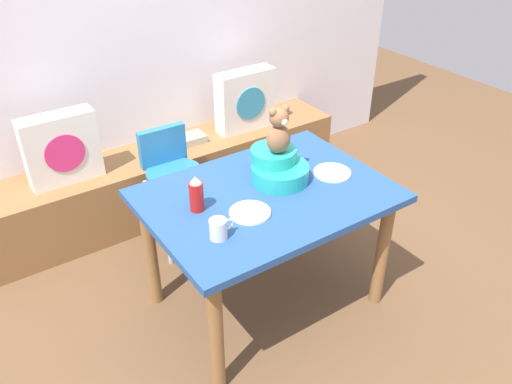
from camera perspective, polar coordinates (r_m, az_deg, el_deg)
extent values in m
plane|color=brown|center=(3.12, 1.05, -11.56)|extent=(8.00, 8.00, 0.00)
cube|color=silver|center=(3.64, -12.74, 18.03)|extent=(4.40, 0.10, 2.60)
cube|color=olive|center=(3.81, -9.23, 1.57)|extent=(2.60, 0.44, 0.46)
cube|color=white|center=(3.40, -20.35, 4.43)|extent=(0.44, 0.14, 0.44)
cylinder|color=#E02D72|center=(3.33, -20.00, 3.95)|extent=(0.24, 0.01, 0.24)
cube|color=white|center=(3.86, -1.18, 9.91)|extent=(0.44, 0.14, 0.44)
cylinder|color=teal|center=(3.80, -0.56, 9.56)|extent=(0.24, 0.01, 0.24)
cube|color=#B3AE95|center=(3.76, -7.13, 5.73)|extent=(0.20, 0.14, 0.05)
cube|color=#264C8C|center=(2.67, 1.20, -0.42)|extent=(1.23, 0.89, 0.04)
cylinder|color=olive|center=(2.47, -4.36, -15.24)|extent=(0.07, 0.07, 0.70)
cylinder|color=olive|center=(2.96, 13.51, -6.41)|extent=(0.07, 0.07, 0.70)
cylinder|color=olive|center=(2.94, -11.37, -6.45)|extent=(0.07, 0.07, 0.70)
cylinder|color=olive|center=(3.37, 4.98, -0.22)|extent=(0.07, 0.07, 0.70)
cylinder|color=#2672B2|center=(3.26, -8.83, 1.53)|extent=(0.34, 0.34, 0.10)
cube|color=#2672B2|center=(3.29, -10.11, 4.96)|extent=(0.30, 0.06, 0.24)
cube|color=white|center=(3.08, -7.49, 1.11)|extent=(0.30, 0.21, 0.02)
cylinder|color=silver|center=(3.26, -9.52, -4.46)|extent=(0.03, 0.03, 0.46)
cylinder|color=silver|center=(3.36, -5.23, -2.89)|extent=(0.03, 0.03, 0.46)
cylinder|color=silver|center=(3.47, -11.54, -2.11)|extent=(0.03, 0.03, 0.46)
cylinder|color=silver|center=(3.56, -7.45, -0.70)|extent=(0.03, 0.03, 0.46)
cylinder|color=teal|center=(2.73, 2.60, 2.06)|extent=(0.30, 0.30, 0.09)
cylinder|color=teal|center=(2.74, 1.90, 4.04)|extent=(0.24, 0.24, 0.07)
ellipsoid|color=#8C5E3D|center=(2.66, 2.45, 5.77)|extent=(0.13, 0.11, 0.15)
sphere|color=#8C5E3D|center=(2.60, 2.51, 8.08)|extent=(0.10, 0.10, 0.10)
sphere|color=beige|center=(2.58, 3.07, 7.59)|extent=(0.04, 0.04, 0.04)
sphere|color=#8C5E3D|center=(2.57, 1.85, 8.65)|extent=(0.04, 0.04, 0.04)
sphere|color=#8C5E3D|center=(2.61, 3.20, 9.01)|extent=(0.04, 0.04, 0.04)
cylinder|color=red|center=(2.50, -6.47, -0.48)|extent=(0.07, 0.07, 0.15)
cone|color=white|center=(2.45, -6.61, 1.32)|extent=(0.06, 0.06, 0.03)
cylinder|color=silver|center=(2.33, -4.12, -4.03)|extent=(0.08, 0.08, 0.09)
torus|color=silver|center=(2.35, -3.03, -3.52)|extent=(0.06, 0.01, 0.06)
cylinder|color=white|center=(2.84, 8.27, 2.10)|extent=(0.20, 0.20, 0.01)
cylinder|color=white|center=(2.50, -0.66, -2.24)|extent=(0.20, 0.20, 0.01)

